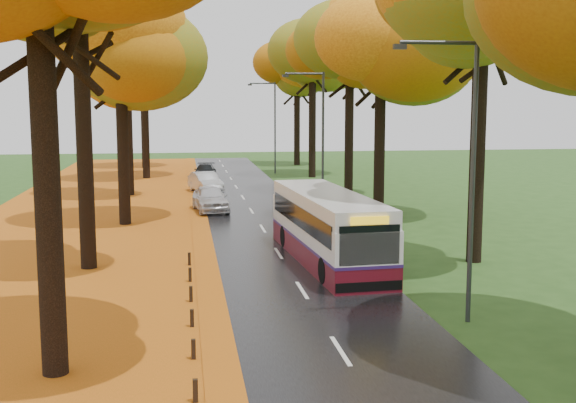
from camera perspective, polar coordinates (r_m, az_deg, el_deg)
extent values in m
cube|color=black|center=(36.96, -2.18, -1.91)|extent=(6.50, 90.00, 0.04)
cube|color=silver|center=(36.96, -2.18, -1.88)|extent=(0.12, 90.00, 0.01)
cube|color=#98520D|center=(37.12, -16.14, -2.19)|extent=(12.00, 90.00, 0.02)
cube|color=#CC5E15|center=(36.77, -6.91, -1.98)|extent=(0.90, 90.00, 0.01)
cylinder|color=black|center=(17.11, -18.47, 0.72)|extent=(0.60, 0.60, 8.58)
cylinder|color=black|center=(28.01, -15.79, 4.05)|extent=(0.60, 0.60, 9.15)
cylinder|color=black|center=(37.91, -12.91, 4.20)|extent=(0.60, 0.60, 8.00)
ellipsoid|color=#FCA81C|center=(37.94, -13.15, 11.75)|extent=(9.20, 9.20, 7.18)
cylinder|color=black|center=(49.90, -12.53, 5.38)|extent=(0.60, 0.60, 8.58)
ellipsoid|color=#FCA81C|center=(49.97, -12.71, 11.53)|extent=(8.00, 8.00, 6.24)
cylinder|color=black|center=(60.82, -11.22, 6.10)|extent=(0.60, 0.60, 9.15)
ellipsoid|color=#FCA81C|center=(60.93, -11.36, 11.48)|extent=(9.20, 9.20, 7.18)
cylinder|color=black|center=(70.85, -11.29, 5.86)|extent=(0.60, 0.60, 8.00)
ellipsoid|color=#FCA81C|center=(70.87, -11.40, 9.91)|extent=(8.00, 8.00, 6.24)
cylinder|color=black|center=(29.08, 14.75, 4.28)|extent=(0.60, 0.60, 9.22)
cylinder|color=black|center=(40.25, 7.25, 4.67)|extent=(0.60, 0.60, 8.19)
ellipsoid|color=#B8750D|center=(40.29, 7.38, 11.96)|extent=(9.20, 9.20, 7.18)
cylinder|color=black|center=(50.06, 4.85, 5.62)|extent=(0.60, 0.60, 8.70)
ellipsoid|color=#B8750D|center=(50.15, 4.93, 11.84)|extent=(8.20, 8.20, 6.40)
cylinder|color=black|center=(60.71, 1.93, 6.27)|extent=(0.60, 0.60, 9.22)
ellipsoid|color=#B8750D|center=(60.82, 1.96, 11.71)|extent=(9.20, 9.20, 7.18)
cylinder|color=black|center=(72.65, 0.71, 6.14)|extent=(0.60, 0.60, 8.19)
ellipsoid|color=#B8750D|center=(72.67, 0.72, 10.17)|extent=(8.20, 8.20, 6.40)
cube|color=black|center=(15.82, -7.33, -14.64)|extent=(0.11, 0.11, 0.52)
cube|color=black|center=(18.25, -7.48, -11.52)|extent=(0.11, 0.11, 0.52)
cube|color=black|center=(20.72, -7.59, -9.14)|extent=(0.11, 0.11, 0.52)
cube|color=black|center=(23.22, -7.68, -7.27)|extent=(0.11, 0.11, 0.52)
cube|color=black|center=(25.74, -7.75, -5.77)|extent=(0.11, 0.11, 0.52)
cube|color=black|center=(28.27, -7.80, -4.53)|extent=(0.11, 0.11, 0.52)
cylinder|color=#333538|center=(20.97, 14.37, 1.33)|extent=(0.14, 0.14, 8.00)
cylinder|color=#333538|center=(20.50, 11.84, 12.19)|extent=(2.20, 0.11, 0.11)
cube|color=#333538|center=(20.15, 8.83, 12.00)|extent=(0.35, 0.18, 0.14)
cylinder|color=#333538|center=(42.06, 2.78, 4.73)|extent=(0.14, 0.14, 8.00)
cylinder|color=#333538|center=(41.83, 1.31, 10.06)|extent=(2.20, 0.11, 0.11)
cube|color=#333538|center=(41.66, -0.21, 9.91)|extent=(0.35, 0.18, 0.14)
cylinder|color=#333538|center=(63.77, -1.03, 5.81)|extent=(0.14, 0.14, 8.00)
cylinder|color=#333538|center=(63.62, -2.04, 9.31)|extent=(2.20, 0.11, 0.11)
cube|color=#333538|center=(63.51, -3.03, 9.20)|extent=(0.35, 0.18, 0.14)
cube|color=#590D1A|center=(28.67, 3.13, -3.89)|extent=(3.06, 10.44, 0.84)
cube|color=silver|center=(28.47, 3.14, -1.86)|extent=(3.06, 10.44, 1.22)
cube|color=silver|center=(28.33, 3.16, 0.01)|extent=(2.99, 10.23, 0.66)
cube|color=#331B5E|center=(28.57, 3.14, -2.97)|extent=(3.08, 10.46, 0.11)
cube|color=black|center=(28.41, 3.15, -1.11)|extent=(3.03, 9.62, 0.80)
cube|color=black|center=(23.63, 6.46, -3.45)|extent=(2.06, 0.20, 1.31)
cube|color=yellow|center=(23.48, 6.49, -1.50)|extent=(1.29, 0.15, 0.26)
cube|color=black|center=(23.95, 6.39, -6.68)|extent=(2.30, 0.28, 0.33)
cylinder|color=black|center=(25.09, 2.94, -5.48)|extent=(0.33, 0.95, 0.94)
cylinder|color=black|center=(25.71, 7.48, -5.21)|extent=(0.33, 0.95, 0.94)
cylinder|color=black|center=(31.36, -0.23, -2.77)|extent=(0.33, 0.95, 0.94)
cylinder|color=black|center=(31.86, 3.48, -2.61)|extent=(0.33, 0.95, 0.94)
imported|color=silver|center=(41.78, -6.15, 0.23)|extent=(2.26, 4.50, 1.47)
imported|color=#A9ABB1|center=(50.57, -6.53, 1.51)|extent=(2.50, 4.50, 1.41)
imported|color=black|center=(59.57, -6.58, 2.38)|extent=(2.07, 4.31, 1.21)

